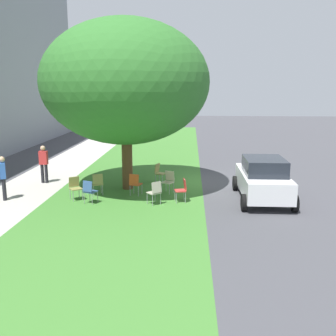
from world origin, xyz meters
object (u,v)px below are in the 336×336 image
(street_tree, at_px, (125,82))
(chair_4, at_px, (75,186))
(chair_5, at_px, (97,183))
(parked_car, at_px, (263,179))
(chair_3, at_px, (89,190))
(chair_7, at_px, (135,183))
(pedestrian_0, at_px, (44,163))
(chair_2, at_px, (159,172))
(chair_1, at_px, (182,188))
(chair_6, at_px, (155,191))
(chair_0, at_px, (169,180))
(pedestrian_1, at_px, (3,176))

(street_tree, relative_size, chair_4, 7.87)
(street_tree, relative_size, chair_5, 7.87)
(street_tree, xyz_separation_m, parked_car, (-1.41, -5.40, -3.58))
(chair_3, bearing_deg, chair_5, -1.63)
(chair_7, height_order, pedestrian_0, pedestrian_0)
(pedestrian_0, bearing_deg, chair_7, -112.69)
(chair_2, bearing_deg, chair_1, -159.36)
(pedestrian_0, bearing_deg, chair_5, -123.29)
(chair_6, bearing_deg, chair_1, -66.57)
(street_tree, height_order, chair_4, street_tree)
(chair_2, distance_m, chair_4, 4.10)
(chair_0, height_order, chair_7, same)
(chair_5, relative_size, chair_7, 1.00)
(chair_5, relative_size, pedestrian_1, 0.52)
(chair_1, xyz_separation_m, chair_7, (0.79, 1.88, 0.00))
(chair_5, bearing_deg, pedestrian_1, 104.09)
(chair_0, bearing_deg, chair_7, 111.68)
(street_tree, xyz_separation_m, chair_5, (-1.07, 1.03, -3.90))
(chair_1, height_order, chair_2, same)
(chair_0, bearing_deg, pedestrian_1, 102.94)
(street_tree, height_order, chair_7, street_tree)
(street_tree, relative_size, chair_1, 7.87)
(chair_0, relative_size, chair_7, 1.00)
(chair_5, xyz_separation_m, chair_6, (-1.16, -2.39, 0.00))
(chair_5, height_order, parked_car, parked_car)
(chair_7, height_order, parked_car, parked_car)
(chair_6, height_order, parked_car, parked_car)
(chair_0, bearing_deg, chair_4, 109.19)
(chair_3, relative_size, chair_5, 1.00)
(chair_2, xyz_separation_m, chair_4, (-2.78, 3.01, 0.00))
(chair_5, bearing_deg, pedestrian_0, 56.71)
(chair_6, xyz_separation_m, chair_7, (1.21, 0.90, 0.00))
(chair_0, xyz_separation_m, chair_4, (-1.22, 3.51, 0.00))
(street_tree, distance_m, pedestrian_1, 5.97)
(parked_car, distance_m, pedestrian_1, 9.85)
(street_tree, distance_m, chair_1, 4.90)
(parked_car, bearing_deg, chair_4, 92.55)
(chair_6, bearing_deg, chair_2, 1.66)
(street_tree, bearing_deg, chair_3, 154.36)
(chair_4, bearing_deg, parked_car, -87.45)
(chair_4, height_order, chair_7, same)
(parked_car, xyz_separation_m, pedestrian_0, (2.20, 9.28, 0.09))
(chair_5, bearing_deg, street_tree, -43.90)
(parked_car, bearing_deg, chair_2, 59.19)
(chair_0, height_order, chair_5, same)
(street_tree, bearing_deg, parked_car, -104.60)
(pedestrian_0, bearing_deg, pedestrian_1, 168.56)
(chair_6, height_order, pedestrian_1, pedestrian_1)
(street_tree, bearing_deg, chair_7, -155.46)
(chair_0, distance_m, pedestrian_0, 5.81)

